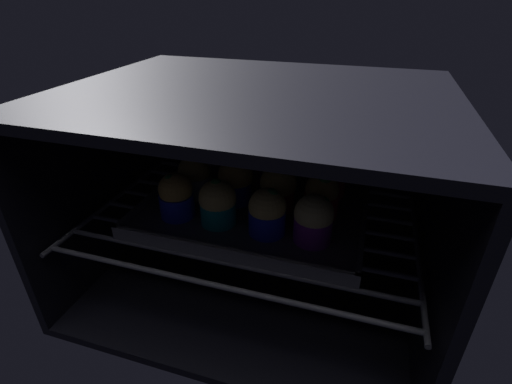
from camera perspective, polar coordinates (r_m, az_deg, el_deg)
oven_cavity at (r=68.04cm, az=0.92°, el=0.99°), size 59.00×47.00×37.00cm
oven_rack at (r=66.25cm, az=-0.15°, el=-3.26°), size 54.80×42.00×0.80cm
baking_tray at (r=66.16cm, az=-0.00°, el=-2.21°), size 37.92×30.16×2.20cm
muffin_row0_col0 at (r=62.21cm, az=-12.18°, el=-0.55°), size 5.76×5.76×7.78cm
muffin_row0_col1 at (r=59.31cm, az=-5.90°, el=-1.69°), size 6.00×6.00×7.98cm
muffin_row0_col2 at (r=56.68cm, az=1.75°, el=-3.09°), size 5.78×5.78×7.75cm
muffin_row0_col3 at (r=55.58cm, az=8.84°, el=-4.17°), size 5.92×5.92×7.66cm
muffin_row1_col0 at (r=68.04cm, az=-9.43°, el=2.40°), size 5.78×5.78×8.18cm
muffin_row1_col1 at (r=65.08cm, az=-3.15°, el=1.68°), size 6.15×6.15×8.05cm
muffin_row1_col2 at (r=63.13cm, az=3.43°, el=0.73°), size 6.26×6.26×7.90cm
muffin_row1_col3 at (r=61.85cm, az=10.03°, el=-0.54°), size 5.76×5.76×8.11cm
muffin_row2_col0 at (r=74.80cm, az=-6.99°, el=5.05°), size 5.76×5.76×7.68cm
muffin_row2_col1 at (r=71.97cm, az=-1.04°, el=4.53°), size 5.81×5.81×8.10cm
muffin_row2_col2 at (r=70.23cm, az=4.75°, el=3.50°), size 5.83×5.83×7.50cm
muffin_row2_col3 at (r=68.80cm, az=11.40°, el=2.59°), size 5.92×5.92×7.79cm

